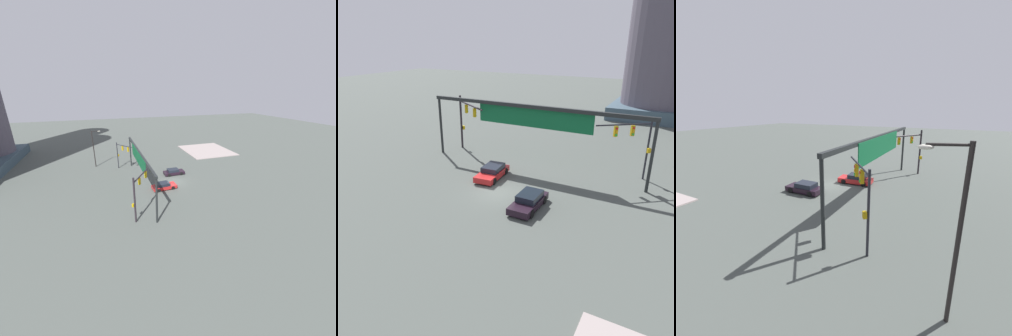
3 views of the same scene
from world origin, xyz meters
The scene contains 6 objects.
ground_plane centered at (0.00, 0.00, 0.00)m, with size 188.96×188.96×0.00m, color #484F49.
traffic_signal_near_corner centered at (9.56, 8.53, 4.11)m, with size 4.60×3.34×5.86m.
traffic_signal_opposite_side centered at (-9.17, 8.37, 4.25)m, with size 5.32×3.80×6.41m.
overhead_sign_gantry centered at (0.03, 6.56, 5.58)m, with size 23.05×0.43×6.67m.
sedan_car_approaching centered at (3.42, -1.07, 0.57)m, with size 1.93×4.22×1.21m.
sedan_car_waiting_far centered at (-2.25, 2.78, 0.57)m, with size 2.20×4.42×1.21m.
Camera 2 is at (12.91, -22.26, 12.64)m, focal length 34.89 mm.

